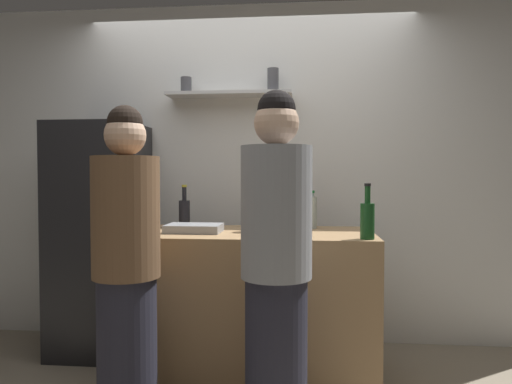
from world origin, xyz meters
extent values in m
cube|color=white|center=(0.00, 1.25, 1.30)|extent=(4.80, 0.10, 2.60)
cube|color=silver|center=(-0.14, 1.09, 1.89)|extent=(0.94, 0.22, 0.02)
cylinder|color=#4C4C51|center=(-0.47, 1.09, 1.97)|extent=(0.08, 0.08, 0.12)
cylinder|color=#4C4C51|center=(0.19, 1.09, 1.99)|extent=(0.08, 0.08, 0.17)
cube|color=black|center=(-1.06, 0.85, 0.83)|extent=(0.58, 0.64, 1.65)
cylinder|color=#99999E|center=(-0.90, 0.51, 0.91)|extent=(0.02, 0.02, 0.45)
cube|color=#9E7A51|center=(0.12, 0.48, 0.46)|extent=(1.46, 0.74, 0.93)
cube|color=gray|center=(-0.26, 0.41, 0.95)|extent=(0.34, 0.24, 0.05)
cylinder|color=#B2B2B7|center=(0.09, 0.47, 0.98)|extent=(0.11, 0.11, 0.11)
cylinder|color=silver|center=(0.11, 0.49, 1.06)|extent=(0.02, 0.02, 0.19)
cylinder|color=silver|center=(0.10, 0.47, 1.04)|extent=(0.01, 0.03, 0.15)
cylinder|color=silver|center=(0.11, 0.48, 1.04)|extent=(0.02, 0.03, 0.15)
cylinder|color=silver|center=(0.10, 0.47, 1.05)|extent=(0.01, 0.03, 0.17)
cylinder|color=silver|center=(0.11, 0.45, 1.04)|extent=(0.03, 0.02, 0.15)
cylinder|color=silver|center=(0.10, 0.48, 1.05)|extent=(0.03, 0.02, 0.17)
cylinder|color=silver|center=(0.08, 0.46, 1.04)|extent=(0.02, 0.02, 0.15)
cylinder|color=black|center=(-0.39, 0.69, 1.02)|extent=(0.07, 0.07, 0.18)
cylinder|color=black|center=(-0.39, 0.69, 1.16)|extent=(0.03, 0.03, 0.09)
cylinder|color=gold|center=(-0.39, 0.69, 1.21)|extent=(0.03, 0.03, 0.02)
cylinder|color=#19471E|center=(0.77, 0.19, 1.03)|extent=(0.08, 0.08, 0.20)
cylinder|color=#19471E|center=(0.77, 0.19, 1.18)|extent=(0.03, 0.03, 0.10)
cylinder|color=black|center=(0.77, 0.19, 1.23)|extent=(0.04, 0.04, 0.02)
cylinder|color=silver|center=(0.47, 0.71, 1.04)|extent=(0.08, 0.08, 0.21)
cylinder|color=silver|center=(0.47, 0.71, 1.15)|extent=(0.05, 0.05, 0.02)
cylinder|color=#268C3F|center=(0.47, 0.71, 1.17)|extent=(0.05, 0.05, 0.02)
cylinder|color=#262633|center=(0.29, -0.23, 0.40)|extent=(0.30, 0.30, 0.80)
cylinder|color=gray|center=(0.29, -0.23, 1.11)|extent=(0.34, 0.34, 0.63)
sphere|color=#D8AD8C|center=(0.29, -0.23, 1.53)|extent=(0.22, 0.22, 0.22)
sphere|color=black|center=(0.29, -0.23, 1.60)|extent=(0.18, 0.18, 0.18)
cylinder|color=#262633|center=(-0.47, -0.18, 0.39)|extent=(0.30, 0.30, 0.77)
cylinder|color=brown|center=(-0.47, -0.18, 1.08)|extent=(0.34, 0.34, 0.61)
sphere|color=#D8AD8C|center=(-0.47, -0.18, 1.48)|extent=(0.21, 0.21, 0.21)
sphere|color=black|center=(-0.47, -0.18, 1.55)|extent=(0.18, 0.18, 0.18)
camera|label=1|loc=(0.42, -2.51, 1.29)|focal=33.70mm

